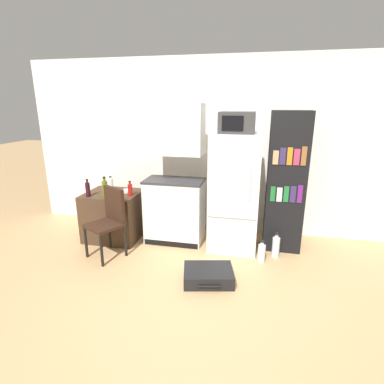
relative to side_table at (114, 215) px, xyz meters
The scene contains 16 objects.
ground_plane 1.90m from the side_table, 42.49° to the right, with size 24.00×24.00×0.00m, color tan.
wall_back 1.99m from the side_table, 25.08° to the left, with size 6.40×0.10×2.65m.
side_table is the anchor object (origin of this frame).
kitchen_hutch 1.08m from the side_table, ahead, with size 0.84×0.48×1.98m.
refrigerator 1.84m from the side_table, ahead, with size 0.65×0.59×1.61m.
microwave 2.26m from the side_table, ahead, with size 0.45×0.43×0.27m.
bookshelf 2.53m from the side_table, ahead, with size 0.50×0.33×1.89m.
bottle_ketchup_red 0.55m from the side_table, 12.48° to the right, with size 0.06×0.06×0.22m.
bottle_wine_dark 0.57m from the side_table, 136.76° to the right, with size 0.06×0.06×0.25m.
bottle_olive_oil 0.52m from the side_table, 89.32° to the right, with size 0.08×0.08×0.29m.
bottle_milk_white 0.52m from the side_table, 119.75° to the left, with size 0.08×0.08×0.19m.
bowl 0.43m from the side_table, 19.67° to the left, with size 0.14×0.14×0.04m.
chair 0.58m from the side_table, 67.99° to the right, with size 0.54×0.54×0.92m.
suitcase_large_flat 1.83m from the side_table, 28.79° to the right, with size 0.64×0.53×0.15m.
water_bottle_front 2.22m from the side_table, ahead, with size 0.09×0.09×0.30m.
water_bottle_middle 2.38m from the side_table, ahead, with size 0.10×0.10×0.35m.
Camera 1 is at (0.67, -2.61, 1.97)m, focal length 28.00 mm.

